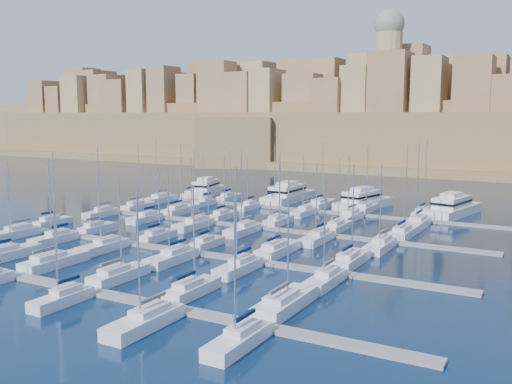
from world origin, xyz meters
The scene contains 54 objects.
ground centered at (0.00, 0.00, 0.00)m, with size 600.00×600.00×0.00m, color black.
pontoon_near centered at (0.00, -34.00, 0.20)m, with size 84.00×2.00×0.40m, color slate.
pontoon_mid_near centered at (0.00, -12.00, 0.20)m, with size 84.00×2.00×0.40m, color slate.
pontoon_mid_far centered at (0.00, 10.00, 0.20)m, with size 84.00×2.00×0.40m, color slate.
pontoon_far centered at (0.00, 32.00, 0.20)m, with size 84.00×2.00×0.40m, color slate.
sailboat_1 centered at (-22.67, -28.07, 0.75)m, with size 3.03×10.11×13.93m.
sailboat_2 centered at (-12.96, -27.87, 0.78)m, with size 3.15×10.51×16.63m.
sailboat_3 centered at (-0.30, -28.47, 0.74)m, with size 2.79×9.29×14.00m.
sailboat_4 centered at (11.58, -28.73, 0.74)m, with size 2.63×8.76×13.38m.
sailboat_5 centered at (23.52, -27.77, 0.77)m, with size 3.22×10.73×14.71m.
sailboat_9 centered at (0.73, -38.82, 0.72)m, with size 2.35×7.85×11.95m.
sailboat_10 centered at (13.63, -39.79, 0.75)m, with size 2.95×9.83×14.43m.
sailboat_11 centered at (24.41, -39.28, 0.75)m, with size 2.63×8.78×14.42m.
sailboat_12 centered at (-36.89, -7.14, 0.72)m, with size 2.38×7.93×12.71m.
sailboat_13 centered at (-25.17, -7.26, 0.70)m, with size 2.31×7.68×10.81m.
sailboat_14 centered at (-11.11, -7.13, 0.72)m, with size 2.38×7.95×12.00m.
sailboat_15 centered at (-0.65, -7.43, 0.70)m, with size 2.20×7.33×10.60m.
sailboat_16 centered at (11.41, -6.05, 0.76)m, with size 3.04×10.14×15.25m.
sailboat_17 centered at (23.33, -6.27, 0.76)m, with size 2.91×9.71×14.84m.
sailboat_18 centered at (-34.36, -17.74, 0.75)m, with size 2.92×9.72×13.72m.
sailboat_19 centered at (-24.92, -17.30, 0.75)m, with size 2.65×8.82×14.78m.
sailboat_20 centered at (-13.51, -17.54, 0.74)m, with size 2.79×9.30×13.44m.
sailboat_21 centered at (0.19, -17.80, 0.75)m, with size 2.95×9.83×13.87m.
sailboat_22 centered at (11.39, -17.54, 0.75)m, with size 2.80×9.32×14.83m.
sailboat_23 centered at (24.01, -17.27, 0.74)m, with size 2.63×8.77×14.08m.
sailboat_24 centered at (-34.93, 15.35, 0.75)m, with size 2.68×8.92×14.87m.
sailboat_25 centered at (-23.56, 15.85, 0.76)m, with size 2.98×9.94×15.35m.
sailboat_26 centered at (-11.83, 14.92, 0.73)m, with size 2.42×8.06×13.38m.
sailboat_27 centered at (0.77, 15.23, 0.75)m, with size 2.60×8.68×14.44m.
sailboat_28 centered at (13.01, 15.26, 0.74)m, with size 2.62×8.74×13.65m.
sailboat_29 centered at (25.06, 16.06, 0.77)m, with size 3.11×10.37×16.40m.
sailboat_30 centered at (-35.76, 4.77, 0.75)m, with size 2.60×8.67×14.93m.
sailboat_31 centered at (-23.88, 4.79, 0.73)m, with size 2.59×8.63×12.46m.
sailboat_32 centered at (-11.57, 4.16, 0.75)m, with size 2.98×9.92×13.74m.
sailboat_33 centered at (-0.91, 4.45, 0.76)m, with size 2.80×9.34×15.44m.
sailboat_34 centered at (13.56, 4.45, 0.74)m, with size 2.80×9.34×13.69m.
sailboat_35 centered at (24.47, 4.41, 0.75)m, with size 2.82×9.40×14.25m.
sailboat_36 centered at (-35.14, 36.93, 0.73)m, with size 2.42×8.07×12.93m.
sailboat_37 centered at (-24.22, 37.14, 0.73)m, with size 2.55×8.49×12.91m.
sailboat_38 centered at (-11.99, 37.61, 0.75)m, with size 2.84×9.45×14.54m.
sailboat_39 centered at (0.11, 38.15, 0.77)m, with size 3.17×10.56×15.25m.
sailboat_40 centered at (10.86, 37.82, 0.75)m, with size 2.96×9.88×14.28m.
sailboat_41 centered at (23.52, 37.84, 0.77)m, with size 2.98×9.93×16.67m.
sailboat_42 centered at (-37.37, 25.77, 0.77)m, with size 3.22×10.72×15.91m.
sailboat_43 centered at (-25.08, 27.48, 0.72)m, with size 2.17×7.24×12.02m.
sailboat_44 centered at (-13.10, 27.47, 0.71)m, with size 2.18×7.25×11.73m.
sailboat_45 centered at (0.92, 26.89, 0.73)m, with size 2.53×8.44×13.11m.
sailboat_46 centered at (11.35, 26.02, 0.75)m, with size 3.06×10.21×13.36m.
sailboat_47 centered at (25.08, 25.75, 0.78)m, with size 3.23×10.76×16.40m.
motor_yacht_a centered at (-33.99, 41.44, 1.73)m, with size 8.26×17.18×5.25m.
motor_yacht_b centered at (-10.70, 42.96, 1.73)m, with size 6.06×19.75×5.25m.
motor_yacht_c centered at (8.86, 41.99, 1.73)m, with size 9.40×18.42×5.25m.
motor_yacht_d centered at (28.49, 42.49, 1.73)m, with size 9.16×19.45×5.25m.
fortified_city centered at (-0.19, 155.26, 14.74)m, with size 460.00×108.95×59.52m.
Camera 1 is at (50.47, -82.45, 21.60)m, focal length 40.00 mm.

